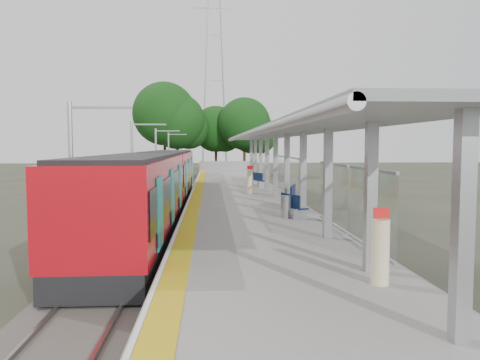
% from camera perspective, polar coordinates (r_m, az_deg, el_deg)
% --- Properties ---
extents(ground, '(200.00, 200.00, 0.00)m').
position_cam_1_polar(ground, '(9.66, 7.50, -20.03)').
color(ground, '#474438').
rests_on(ground, ground).
extents(trackbed, '(3.00, 70.00, 0.24)m').
position_cam_1_polar(trackbed, '(29.03, -9.08, -3.45)').
color(trackbed, '#59544C').
rests_on(trackbed, ground).
extents(platform, '(6.00, 50.00, 1.00)m').
position_cam_1_polar(platform, '(28.90, -0.16, -2.68)').
color(platform, gray).
rests_on(platform, ground).
extents(tactile_strip, '(0.60, 50.00, 0.02)m').
position_cam_1_polar(tactile_strip, '(28.80, -5.23, -1.69)').
color(tactile_strip, gold).
rests_on(tactile_strip, platform).
extents(end_fence, '(6.00, 0.10, 1.20)m').
position_cam_1_polar(end_fence, '(53.67, -1.77, 1.68)').
color(end_fence, '#9EA0A5').
rests_on(end_fence, platform).
extents(train, '(2.74, 27.60, 3.62)m').
position_cam_1_polar(train, '(24.61, -10.07, -0.31)').
color(train, black).
rests_on(train, ground).
extents(canopy, '(3.27, 38.00, 3.66)m').
position_cam_1_polar(canopy, '(25.05, 4.05, 4.74)').
color(canopy, '#9EA0A5').
rests_on(canopy, platform).
extents(pylon, '(8.00, 4.00, 38.00)m').
position_cam_1_polar(pylon, '(83.02, -3.16, 14.63)').
color(pylon, '#9EA0A5').
rests_on(pylon, ground).
extents(tree_cluster, '(18.56, 10.83, 12.17)m').
position_cam_1_polar(tree_cluster, '(62.06, -4.70, 7.07)').
color(tree_cluster, '#382316').
rests_on(tree_cluster, ground).
extents(catenary_masts, '(2.08, 48.16, 5.40)m').
position_cam_1_polar(catenary_masts, '(28.02, -12.83, 1.95)').
color(catenary_masts, '#9EA0A5').
rests_on(catenary_masts, ground).
extents(bench_near, '(0.95, 1.47, 0.97)m').
position_cam_1_polar(bench_near, '(19.45, 6.47, -3.06)').
color(bench_near, '#0E1F49').
rests_on(bench_near, platform).
extents(bench_mid, '(0.97, 1.78, 1.16)m').
position_cam_1_polar(bench_mid, '(21.58, 6.80, -2.07)').
color(bench_mid, '#0E1F49').
rests_on(bench_mid, platform).
extents(bench_far, '(0.96, 1.54, 1.01)m').
position_cam_1_polar(bench_far, '(33.92, 2.37, 0.09)').
color(bench_far, '#0E1F49').
rests_on(bench_far, platform).
extents(info_pillar_near, '(0.37, 0.37, 1.66)m').
position_cam_1_polar(info_pillar_near, '(10.48, 16.75, -8.31)').
color(info_pillar_near, beige).
rests_on(info_pillar_near, platform).
extents(info_pillar_far, '(0.39, 0.39, 1.73)m').
position_cam_1_polar(info_pillar_far, '(29.04, 1.21, -0.16)').
color(info_pillar_far, beige).
rests_on(info_pillar_far, platform).
extents(litter_bin, '(0.54, 0.54, 0.91)m').
position_cam_1_polar(litter_bin, '(19.33, 5.63, -3.26)').
color(litter_bin, '#9EA0A5').
rests_on(litter_bin, platform).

